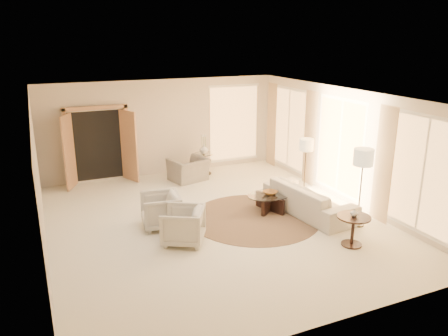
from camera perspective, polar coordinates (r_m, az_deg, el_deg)
name	(u,v)px	position (r m, az deg, el deg)	size (l,w,h in m)	color
room	(214,162)	(9.37, -1.26, 0.81)	(7.04, 8.04, 2.83)	white
windows_right	(342,147)	(11.19, 15.12, 2.64)	(0.10, 6.40, 2.40)	#EBAB5E
window_back_corner	(234,123)	(13.80, 1.33, 5.85)	(1.70, 0.10, 2.40)	#EBAB5E
curtains_right	(318,142)	(11.86, 12.23, 3.39)	(0.06, 5.20, 2.60)	tan
french_doors	(99,146)	(12.58, -16.06, 2.78)	(1.95, 0.66, 2.16)	tan
area_rug	(254,218)	(10.07, 4.00, -6.48)	(2.96, 2.96, 0.01)	#3D2A1C
sofa	(309,199)	(10.38, 11.00, -3.99)	(2.38, 0.93, 0.70)	beige
armchair_left	(161,209)	(9.56, -8.28, -5.30)	(0.80, 0.75, 0.82)	beige
armchair_right	(183,224)	(8.80, -5.38, -7.25)	(0.79, 0.74, 0.81)	beige
accent_chair	(189,166)	(12.48, -4.63, 0.29)	(1.01, 0.65, 0.88)	gray
coffee_table	(270,200)	(10.40, 6.03, -4.24)	(1.41, 1.41, 0.42)	black
end_table	(353,225)	(9.00, 16.51, -7.20)	(0.66, 0.66, 0.62)	black
side_table	(204,162)	(13.06, -2.63, 0.85)	(0.55, 0.55, 0.64)	#2C2519
floor_lamp_near	(306,147)	(11.36, 10.70, 2.67)	(0.36, 0.36, 1.48)	#2C2519
floor_lamp_far	(363,161)	(9.64, 17.72, 0.91)	(0.42, 0.42, 1.73)	#2C2519
bowl	(270,193)	(10.33, 6.06, -3.22)	(0.33, 0.33, 0.08)	brown
end_vase	(354,213)	(8.90, 16.66, -5.62)	(0.15, 0.15, 0.16)	silver
side_vase	(204,149)	(12.96, -2.65, 2.48)	(0.26, 0.26, 0.27)	silver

